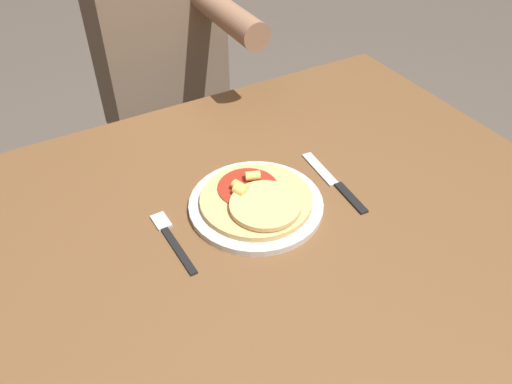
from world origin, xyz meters
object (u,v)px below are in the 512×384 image
at_px(plate, 256,205).
at_px(pizza, 257,200).
at_px(dining_table, 276,254).
at_px(person_diner, 161,59).
at_px(knife, 335,182).
at_px(fork, 171,238).

bearing_deg(plate, pizza, -93.29).
xyz_separation_m(dining_table, person_diner, (0.06, 0.77, 0.10)).
xyz_separation_m(plate, person_diner, (0.07, 0.71, -0.01)).
height_order(dining_table, person_diner, person_diner).
xyz_separation_m(pizza, knife, (0.18, -0.01, -0.02)).
relative_size(plate, person_diner, 0.21).
xyz_separation_m(dining_table, pizza, (-0.02, 0.05, 0.12)).
bearing_deg(plate, dining_table, -68.81).
relative_size(dining_table, knife, 5.55).
height_order(dining_table, plate, plate).
xyz_separation_m(dining_table, knife, (0.16, 0.03, 0.10)).
distance_m(dining_table, knife, 0.19).
relative_size(fork, person_diner, 0.14).
bearing_deg(fork, person_diner, 70.28).
xyz_separation_m(fork, knife, (0.36, -0.02, 0.00)).
distance_m(plate, person_diner, 0.72).
distance_m(dining_table, pizza, 0.13).
distance_m(knife, person_diner, 0.74).
bearing_deg(dining_table, person_diner, 85.87).
bearing_deg(person_diner, knife, -81.73).
bearing_deg(plate, fork, 179.70).
bearing_deg(person_diner, fork, -109.72).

